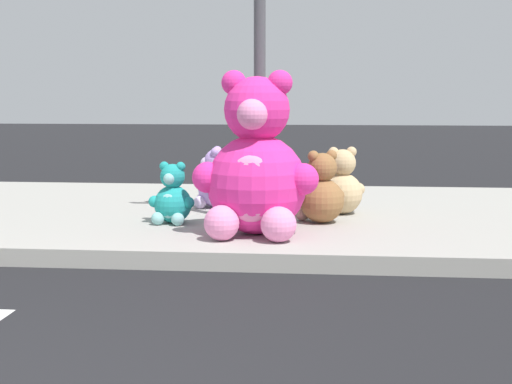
{
  "coord_description": "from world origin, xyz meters",
  "views": [
    {
      "loc": [
        1.69,
        -2.77,
        1.38
      ],
      "look_at": [
        1.05,
        3.6,
        0.55
      ],
      "focal_mm": 54.03,
      "sensor_mm": 36.0,
      "label": 1
    }
  ],
  "objects_px": {
    "sign_pole": "(260,41)",
    "plush_pink_large": "(256,170)",
    "plush_teal": "(172,199)",
    "plush_tan": "(341,187)",
    "plush_white": "(259,189)",
    "plush_brown": "(321,194)",
    "plush_lavender": "(215,183)"
  },
  "relations": [
    {
      "from": "plush_teal",
      "to": "plush_brown",
      "type": "relative_size",
      "value": 0.84
    },
    {
      "from": "sign_pole",
      "to": "plush_white",
      "type": "height_order",
      "value": "sign_pole"
    },
    {
      "from": "plush_teal",
      "to": "plush_tan",
      "type": "height_order",
      "value": "plush_tan"
    },
    {
      "from": "sign_pole",
      "to": "plush_teal",
      "type": "height_order",
      "value": "sign_pole"
    },
    {
      "from": "plush_teal",
      "to": "plush_tan",
      "type": "distance_m",
      "value": 1.76
    },
    {
      "from": "plush_pink_large",
      "to": "plush_tan",
      "type": "bearing_deg",
      "value": 58.97
    },
    {
      "from": "plush_tan",
      "to": "plush_white",
      "type": "xyz_separation_m",
      "value": [
        -0.87,
        0.25,
        -0.06
      ]
    },
    {
      "from": "plush_teal",
      "to": "plush_lavender",
      "type": "height_order",
      "value": "plush_lavender"
    },
    {
      "from": "sign_pole",
      "to": "plush_pink_large",
      "type": "relative_size",
      "value": 2.25
    },
    {
      "from": "plush_white",
      "to": "plush_brown",
      "type": "bearing_deg",
      "value": -50.36
    },
    {
      "from": "plush_lavender",
      "to": "plush_brown",
      "type": "distance_m",
      "value": 1.43
    },
    {
      "from": "plush_lavender",
      "to": "sign_pole",
      "type": "bearing_deg",
      "value": -58.53
    },
    {
      "from": "plush_teal",
      "to": "plush_tan",
      "type": "xyz_separation_m",
      "value": [
        1.59,
        0.75,
        0.04
      ]
    },
    {
      "from": "plush_pink_large",
      "to": "plush_brown",
      "type": "xyz_separation_m",
      "value": [
        0.55,
        0.68,
        -0.29
      ]
    },
    {
      "from": "plush_brown",
      "to": "plush_white",
      "type": "height_order",
      "value": "plush_brown"
    },
    {
      "from": "plush_lavender",
      "to": "plush_pink_large",
      "type": "bearing_deg",
      "value": -68.58
    },
    {
      "from": "plush_brown",
      "to": "plush_white",
      "type": "relative_size",
      "value": 1.32
    },
    {
      "from": "plush_brown",
      "to": "plush_white",
      "type": "distance_m",
      "value": 1.06
    },
    {
      "from": "plush_lavender",
      "to": "plush_white",
      "type": "xyz_separation_m",
      "value": [
        0.48,
        -0.04,
        -0.05
      ]
    },
    {
      "from": "plush_pink_large",
      "to": "plush_brown",
      "type": "distance_m",
      "value": 0.92
    },
    {
      "from": "plush_pink_large",
      "to": "plush_white",
      "type": "xyz_separation_m",
      "value": [
        -0.12,
        1.49,
        -0.36
      ]
    },
    {
      "from": "plush_white",
      "to": "sign_pole",
      "type": "bearing_deg",
      "value": -83.91
    },
    {
      "from": "plush_teal",
      "to": "plush_brown",
      "type": "height_order",
      "value": "plush_brown"
    },
    {
      "from": "plush_teal",
      "to": "plush_white",
      "type": "distance_m",
      "value": 1.23
    },
    {
      "from": "plush_lavender",
      "to": "plush_tan",
      "type": "bearing_deg",
      "value": -12.01
    },
    {
      "from": "plush_pink_large",
      "to": "plush_tan",
      "type": "height_order",
      "value": "plush_pink_large"
    },
    {
      "from": "plush_teal",
      "to": "plush_brown",
      "type": "xyz_separation_m",
      "value": [
        1.4,
        0.18,
        0.04
      ]
    },
    {
      "from": "sign_pole",
      "to": "plush_lavender",
      "type": "xyz_separation_m",
      "value": [
        -0.57,
        0.94,
        -1.44
      ]
    },
    {
      "from": "plush_pink_large",
      "to": "plush_brown",
      "type": "height_order",
      "value": "plush_pink_large"
    },
    {
      "from": "sign_pole",
      "to": "plush_tan",
      "type": "xyz_separation_m",
      "value": [
        0.77,
        0.65,
        -1.42
      ]
    },
    {
      "from": "plush_pink_large",
      "to": "plush_white",
      "type": "distance_m",
      "value": 1.54
    },
    {
      "from": "plush_teal",
      "to": "plush_tan",
      "type": "relative_size",
      "value": 0.85
    }
  ]
}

